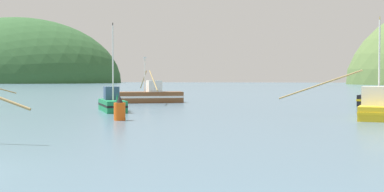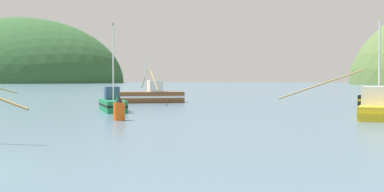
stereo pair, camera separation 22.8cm
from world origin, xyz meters
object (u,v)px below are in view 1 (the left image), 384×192
object	(u,v)px
fishing_boat_yellow	(379,108)
channel_buoy	(120,110)
fishing_boat_green	(112,103)
fishing_boat_brown	(149,96)

from	to	relation	value
fishing_boat_yellow	channel_buoy	xyz separation A→B (m)	(-17.04, -5.19, -0.04)
fishing_boat_green	fishing_boat_yellow	size ratio (longest dim) A/B	0.53
fishing_boat_green	channel_buoy	bearing A→B (deg)	-4.72
fishing_boat_brown	channel_buoy	world-z (taller)	fishing_boat_brown
channel_buoy	fishing_boat_brown	bearing A→B (deg)	101.00
channel_buoy	fishing_boat_yellow	bearing A→B (deg)	16.93
fishing_boat_brown	fishing_boat_yellow	distance (m)	28.70
fishing_boat_brown	fishing_boat_yellow	world-z (taller)	fishing_boat_yellow
fishing_boat_yellow	channel_buoy	size ratio (longest dim) A/B	8.36
fishing_boat_green	fishing_boat_brown	distance (m)	15.09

